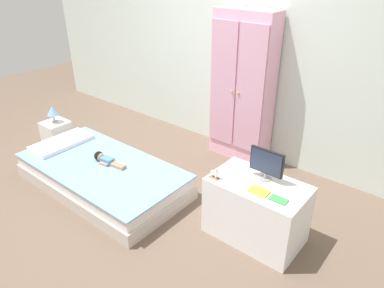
{
  "coord_description": "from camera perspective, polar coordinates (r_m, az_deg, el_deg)",
  "views": [
    {
      "loc": [
        2.25,
        -1.88,
        2.12
      ],
      "look_at": [
        0.39,
        0.42,
        0.57
      ],
      "focal_mm": 33.41,
      "sensor_mm": 36.0,
      "label": 1
    }
  ],
  "objects": [
    {
      "name": "ground_plane",
      "position": [
        3.62,
        -9.09,
        -8.69
      ],
      "size": [
        10.0,
        10.0,
        0.02
      ],
      "primitive_type": "cube",
      "color": "brown"
    },
    {
      "name": "back_wall",
      "position": [
        4.19,
        6.13,
        16.99
      ],
      "size": [
        6.4,
        0.05,
        2.7
      ],
      "primitive_type": "cube",
      "color": "silver",
      "rests_on": "ground_plane"
    },
    {
      "name": "bed",
      "position": [
        3.79,
        -14.08,
        -4.91
      ],
      "size": [
        1.77,
        0.91,
        0.27
      ],
      "color": "beige",
      "rests_on": "ground_plane"
    },
    {
      "name": "pillow",
      "position": [
        4.23,
        -20.07,
        0.22
      ],
      "size": [
        0.32,
        0.65,
        0.05
      ],
      "primitive_type": "cube",
      "color": "white",
      "rests_on": "bed"
    },
    {
      "name": "doll",
      "position": [
        3.73,
        -13.85,
        -2.3
      ],
      "size": [
        0.39,
        0.14,
        0.1
      ],
      "color": "#4C84C6",
      "rests_on": "bed"
    },
    {
      "name": "nightstand",
      "position": [
        4.72,
        -20.73,
        1.39
      ],
      "size": [
        0.29,
        0.29,
        0.34
      ],
      "primitive_type": "cube",
      "color": "silver",
      "rests_on": "ground_plane"
    },
    {
      "name": "table_lamp",
      "position": [
        4.6,
        -21.37,
        4.88
      ],
      "size": [
        0.13,
        0.13,
        0.21
      ],
      "color": "#B7B2AD",
      "rests_on": "nightstand"
    },
    {
      "name": "wardrobe",
      "position": [
        4.01,
        8.07,
        8.75
      ],
      "size": [
        0.68,
        0.31,
        1.67
      ],
      "color": "#EFADCC",
      "rests_on": "ground_plane"
    },
    {
      "name": "tv_stand",
      "position": [
        3.04,
        10.19,
        -10.38
      ],
      "size": [
        0.78,
        0.46,
        0.54
      ],
      "primitive_type": "cube",
      "color": "white",
      "rests_on": "ground_plane"
    },
    {
      "name": "tv_monitor",
      "position": [
        2.86,
        11.81,
        -2.99
      ],
      "size": [
        0.28,
        0.1,
        0.26
      ],
      "color": "#99999E",
      "rests_on": "tv_stand"
    },
    {
      "name": "rocking_horse_toy",
      "position": [
        2.87,
        3.71,
        -4.72
      ],
      "size": [
        0.08,
        0.04,
        0.1
      ],
      "color": "#8E6642",
      "rests_on": "tv_stand"
    },
    {
      "name": "book_yellow",
      "position": [
        2.78,
        10.62,
        -7.42
      ],
      "size": [
        0.15,
        0.1,
        0.01
      ],
      "primitive_type": "cube",
      "color": "gold",
      "rests_on": "tv_stand"
    },
    {
      "name": "book_green",
      "position": [
        2.72,
        13.64,
        -8.62
      ],
      "size": [
        0.13,
        0.08,
        0.01
      ],
      "primitive_type": "cube",
      "color": "#429E51",
      "rests_on": "tv_stand"
    }
  ]
}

